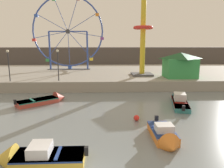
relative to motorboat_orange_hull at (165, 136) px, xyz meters
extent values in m
cube|color=gray|center=(-5.03, 21.84, 0.29)|extent=(110.00, 18.14, 1.26)
cube|color=#564C47|center=(-5.03, 39.97, 1.86)|extent=(140.00, 3.00, 4.40)
cube|color=orange|center=(0.00, 0.59, -0.07)|extent=(1.35, 2.93, 0.55)
cube|color=navy|center=(0.00, 0.59, 0.16)|extent=(1.37, 2.90, 0.08)
cone|color=orange|center=(0.01, -1.25, -0.07)|extent=(1.27, 0.81, 1.26)
cube|color=black|center=(-0.02, 2.15, 0.31)|extent=(0.24, 0.20, 0.44)
cube|color=silver|center=(0.00, 0.23, 0.43)|extent=(1.07, 0.88, 0.45)
cube|color=navy|center=(-0.01, 0.96, 0.23)|extent=(1.13, 0.17, 0.06)
cube|color=#B24238|center=(-10.10, 8.20, -0.11)|extent=(3.92, 3.46, 0.47)
cube|color=#237566|center=(-10.10, 8.20, 0.08)|extent=(3.90, 3.45, 0.08)
cone|color=#B24238|center=(-8.18, 9.64, -0.11)|extent=(1.68, 1.75, 1.40)
cube|color=black|center=(-11.69, 7.00, 0.23)|extent=(0.30, 0.31, 0.44)
cube|color=#237566|center=(-10.47, 7.91, 0.15)|extent=(0.88, 1.10, 0.06)
cube|color=gold|center=(-6.44, -2.05, -0.13)|extent=(3.53, 1.61, 0.44)
cube|color=navy|center=(-6.44, -2.05, 0.05)|extent=(3.50, 1.63, 0.08)
cone|color=gold|center=(-8.66, -2.08, -0.13)|extent=(0.98, 1.51, 1.50)
cube|color=black|center=(-4.58, -2.04, 0.20)|extent=(0.20, 0.24, 0.44)
cube|color=silver|center=(-6.87, -2.06, 0.35)|extent=(1.07, 1.27, 0.52)
cube|color=navy|center=(-6.00, -2.05, 0.12)|extent=(0.17, 1.34, 0.06)
cube|color=teal|center=(3.43, 7.20, -0.14)|extent=(2.31, 4.78, 0.40)
cube|color=#B2231E|center=(3.43, 7.20, 0.01)|extent=(2.32, 4.74, 0.08)
cone|color=teal|center=(4.09, 10.05, -0.14)|extent=(1.49, 1.51, 1.24)
cube|color=black|center=(2.89, 4.86, 0.16)|extent=(0.28, 0.25, 0.44)
cube|color=silver|center=(3.56, 7.77, 0.39)|extent=(1.33, 1.58, 0.67)
cube|color=#B2231E|center=(3.30, 6.64, 0.08)|extent=(1.11, 0.41, 0.06)
torus|color=#334CA8|center=(-9.47, 24.11, 7.09)|extent=(11.37, 0.24, 11.37)
cylinder|color=#38383D|center=(-9.47, 24.11, 7.09)|extent=(0.70, 0.50, 0.70)
cylinder|color=#334CA8|center=(-12.20, 24.11, 6.55)|extent=(5.48, 0.08, 1.15)
cube|color=red|center=(-14.93, 24.11, 5.73)|extent=(0.56, 0.48, 0.44)
cylinder|color=#334CA8|center=(-11.21, 24.11, 4.92)|extent=(3.55, 0.08, 4.38)
cube|color=#33934C|center=(-12.96, 24.11, 2.47)|extent=(0.56, 0.48, 0.44)
cylinder|color=#334CA8|center=(-9.41, 24.11, 4.30)|extent=(0.19, 0.08, 5.57)
cube|color=#3356B7|center=(-9.35, 24.11, 1.24)|extent=(0.56, 0.48, 0.44)
cylinder|color=#334CA8|center=(-7.63, 24.11, 4.99)|extent=(3.72, 0.08, 4.24)
cube|color=yellow|center=(-5.80, 24.11, 2.61)|extent=(0.56, 0.48, 0.44)
cylinder|color=#334CA8|center=(-6.72, 24.11, 6.66)|extent=(5.51, 0.08, 0.94)
cube|color=purple|center=(-3.97, 24.11, 5.95)|extent=(0.56, 0.48, 0.44)
cylinder|color=#334CA8|center=(-7.08, 24.11, 8.52)|extent=(4.81, 0.08, 2.95)
cube|color=orange|center=(-4.70, 24.11, 9.68)|extent=(0.56, 0.48, 0.44)
cylinder|color=#334CA8|center=(-8.57, 24.11, 9.72)|extent=(1.87, 0.08, 5.29)
cylinder|color=#334CA8|center=(-10.47, 24.11, 9.68)|extent=(2.08, 0.08, 5.22)
cylinder|color=#334CA8|center=(-11.90, 24.11, 8.43)|extent=(4.91, 0.08, 2.76)
cube|color=#3356B7|center=(-14.34, 24.11, 9.49)|extent=(0.56, 0.48, 0.44)
cylinder|color=#334CA8|center=(-12.53, 24.11, 4.00)|extent=(0.28, 0.28, 6.17)
cylinder|color=#334CA8|center=(-6.40, 24.11, 4.00)|extent=(0.28, 0.28, 6.17)
cylinder|color=#334CA8|center=(-9.47, 24.11, 7.09)|extent=(6.12, 0.18, 0.18)
cube|color=#4C4C51|center=(-9.47, 24.11, 0.96)|extent=(6.92, 1.20, 0.08)
cylinder|color=gold|center=(1.59, 17.68, 7.58)|extent=(0.70, 0.70, 13.32)
torus|color=red|center=(1.59, 17.68, 7.35)|extent=(2.64, 2.64, 0.44)
cube|color=#4C4C51|center=(1.59, 17.68, 1.04)|extent=(2.80, 2.80, 0.24)
cube|color=#33934C|center=(6.17, 15.57, 2.15)|extent=(3.94, 3.07, 2.46)
pyramid|color=#1C512A|center=(6.17, 15.57, 3.76)|extent=(4.34, 3.38, 0.80)
cylinder|color=#2D2D33|center=(-14.80, 13.59, 2.62)|extent=(0.12, 0.12, 3.39)
sphere|color=#F2EACC|center=(-14.80, 13.59, 4.45)|extent=(0.32, 0.32, 0.32)
cylinder|color=#2D2D33|center=(-9.12, 13.79, 2.63)|extent=(0.12, 0.12, 3.41)
sphere|color=#F2EACC|center=(-9.12, 13.79, 4.47)|extent=(0.32, 0.32, 0.32)
sphere|color=red|center=(-1.21, 3.51, -0.12)|extent=(0.44, 0.44, 0.44)
camera|label=1|loc=(-3.64, -12.18, 5.69)|focal=34.97mm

